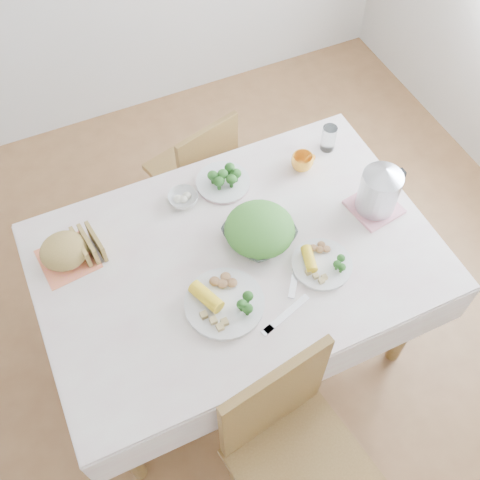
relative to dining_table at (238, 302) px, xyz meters
name	(u,v)px	position (x,y,z in m)	size (l,w,h in m)	color
floor	(238,338)	(0.00, 0.00, -0.38)	(3.60, 3.60, 0.00)	brown
dining_table	(238,302)	(0.00, 0.00, 0.00)	(1.40, 0.90, 0.75)	brown
tablecloth	(237,255)	(0.00, 0.00, 0.38)	(1.50, 1.00, 0.01)	silver
chair_near	(303,469)	(-0.09, -0.74, 0.09)	(0.43, 0.43, 0.96)	brown
chair_far	(190,159)	(0.10, 0.79, 0.09)	(0.36, 0.36, 0.79)	brown
salad_bowl	(259,234)	(0.11, 0.03, 0.42)	(0.25, 0.25, 0.06)	white
dinner_plate_left	(224,304)	(-0.13, -0.18, 0.40)	(0.29, 0.29, 0.02)	white
dinner_plate_right	(322,264)	(0.27, -0.18, 0.40)	(0.23, 0.23, 0.02)	white
broccoli_plate	(223,183)	(0.09, 0.34, 0.40)	(0.23, 0.23, 0.02)	beige
napkin	(68,259)	(-0.59, 0.25, 0.39)	(0.20, 0.20, 0.00)	#FE8357
bread_loaf	(64,251)	(-0.59, 0.25, 0.45)	(0.18, 0.17, 0.11)	olive
fruit_bowl	(183,199)	(-0.09, 0.32, 0.41)	(0.12, 0.12, 0.04)	white
yellow_mug	(302,162)	(0.43, 0.28, 0.42)	(0.09, 0.09, 0.07)	#FFA428
glass_tumbler	(329,137)	(0.58, 0.34, 0.45)	(0.06, 0.06, 0.12)	white
pink_tray	(374,207)	(0.59, -0.03, 0.40)	(0.18, 0.18, 0.01)	pink
electric_kettle	(380,189)	(0.59, -0.03, 0.51)	(0.16, 0.16, 0.22)	#B2B5BA
fork_left	(241,292)	(-0.06, -0.16, 0.39)	(0.02, 0.20, 0.00)	silver
fork_right	(296,274)	(0.16, -0.17, 0.39)	(0.02, 0.21, 0.00)	silver
knife	(287,314)	(0.05, -0.30, 0.39)	(0.02, 0.21, 0.00)	silver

